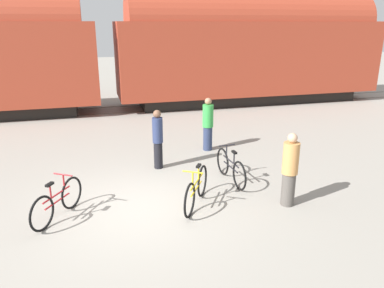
% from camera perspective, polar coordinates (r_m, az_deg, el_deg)
% --- Properties ---
extents(ground_plane, '(80.00, 80.00, 0.00)m').
position_cam_1_polar(ground_plane, '(8.72, -8.09, -9.53)').
color(ground_plane, gray).
extents(freight_train, '(27.72, 2.90, 5.44)m').
position_cam_1_polar(freight_train, '(18.04, -12.95, 13.96)').
color(freight_train, black).
rests_on(freight_train, ground_plane).
extents(rail_near, '(39.72, 0.07, 0.01)m').
position_cam_1_polar(rail_near, '(17.75, -12.19, 4.59)').
color(rail_near, '#4C4238').
rests_on(rail_near, ground_plane).
extents(rail_far, '(39.72, 0.07, 0.01)m').
position_cam_1_polar(rail_far, '(19.15, -12.46, 5.54)').
color(rail_far, '#4C4238').
rests_on(rail_far, ground_plane).
extents(bicycle_yellow, '(1.00, 1.60, 0.96)m').
position_cam_1_polar(bicycle_yellow, '(8.55, 0.66, -6.92)').
color(bicycle_yellow, black).
rests_on(bicycle_yellow, ground_plane).
extents(bicycle_maroon, '(0.98, 1.50, 0.92)m').
position_cam_1_polar(bicycle_maroon, '(8.52, -19.80, -8.28)').
color(bicycle_maroon, black).
rests_on(bicycle_maroon, ground_plane).
extents(bicycle_black, '(0.46, 1.81, 0.93)m').
position_cam_1_polar(bicycle_black, '(9.86, 5.91, -3.58)').
color(bicycle_black, black).
rests_on(bicycle_black, ground_plane).
extents(person_in_tan, '(0.36, 0.36, 1.72)m').
position_cam_1_polar(person_in_tan, '(8.69, 14.68, -3.84)').
color(person_in_tan, '#514C47').
rests_on(person_in_tan, ground_plane).
extents(person_in_green, '(0.35, 0.35, 1.74)m').
position_cam_1_polar(person_in_green, '(12.14, 2.44, 3.02)').
color(person_in_green, '#283351').
rests_on(person_in_green, ground_plane).
extents(person_in_navy, '(0.29, 0.29, 1.71)m').
position_cam_1_polar(person_in_navy, '(10.62, -5.24, 0.78)').
color(person_in_navy, black).
rests_on(person_in_navy, ground_plane).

